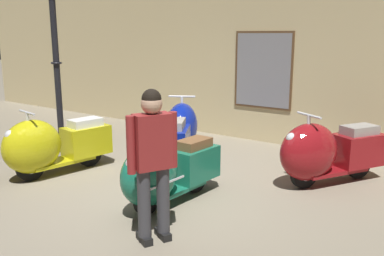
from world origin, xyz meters
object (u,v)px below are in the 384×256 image
at_px(lamppost, 56,58).
at_px(visitor_1, 153,156).
at_px(scooter_3, 324,152).
at_px(scooter_1, 180,131).
at_px(scooter_2, 164,172).
at_px(scooter_0, 50,145).

distance_m(lamppost, visitor_1, 4.10).
distance_m(scooter_3, lamppost, 4.80).
distance_m(scooter_1, scooter_2, 2.05).
bearing_deg(scooter_2, scooter_3, 148.16).
bearing_deg(lamppost, visitor_1, -24.82).
height_order(scooter_0, scooter_1, scooter_1).
xyz_separation_m(scooter_2, lamppost, (-3.18, 0.92, 1.25)).
bearing_deg(visitor_1, lamppost, 1.69).
bearing_deg(scooter_2, lamppost, -102.38).
xyz_separation_m(scooter_2, scooter_3, (1.36, 1.90, 0.04)).
relative_size(scooter_0, scooter_1, 1.00).
height_order(scooter_2, visitor_1, visitor_1).
height_order(scooter_1, lamppost, lamppost).
bearing_deg(lamppost, scooter_3, 12.11).
bearing_deg(scooter_2, scooter_0, -83.98).
distance_m(scooter_0, scooter_2, 2.14).
relative_size(scooter_1, scooter_3, 1.01).
height_order(lamppost, visitor_1, lamppost).
relative_size(scooter_0, lamppost, 0.57).
relative_size(scooter_2, scooter_3, 0.93).
height_order(scooter_0, lamppost, lamppost).
relative_size(scooter_1, visitor_1, 1.10).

